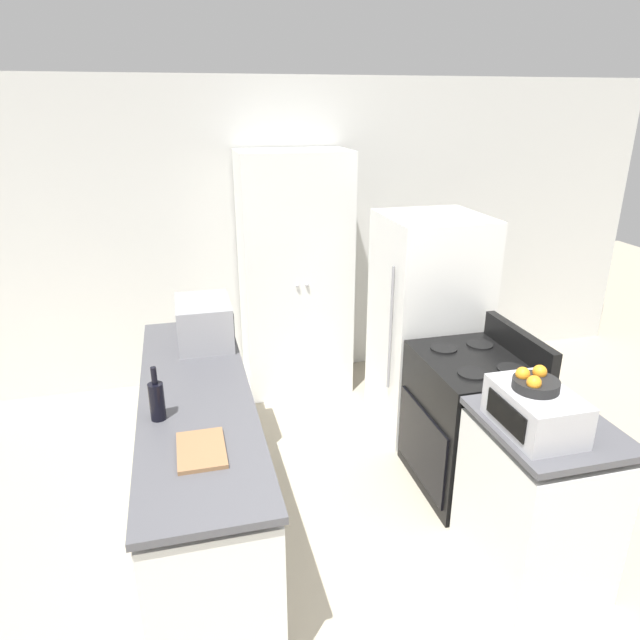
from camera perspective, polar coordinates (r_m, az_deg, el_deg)
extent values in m
cube|color=silver|center=(5.06, -4.13, 8.45)|extent=(7.00, 0.06, 2.60)
cube|color=silver|center=(3.48, -11.73, -14.20)|extent=(0.58, 2.19, 0.83)
cube|color=#4C4C51|center=(3.23, -12.34, -7.34)|extent=(0.60, 2.23, 0.04)
cube|color=silver|center=(3.35, 20.75, -16.77)|extent=(0.58, 0.70, 0.83)
cube|color=#4C4C51|center=(3.10, 21.87, -9.80)|extent=(0.60, 0.71, 0.04)
cube|color=white|center=(4.83, -2.53, 4.48)|extent=(0.89, 0.55, 2.04)
sphere|color=#B2B2B7|center=(4.56, -2.28, 3.45)|extent=(0.03, 0.03, 0.03)
sphere|color=#B2B2B7|center=(4.58, -1.30, 3.53)|extent=(0.03, 0.03, 0.03)
cube|color=black|center=(3.87, 14.71, -9.90)|extent=(0.64, 0.78, 0.91)
cube|color=black|center=(3.80, 10.09, -12.17)|extent=(0.02, 0.69, 0.50)
cube|color=black|center=(3.78, 19.32, -2.15)|extent=(0.06, 0.74, 0.16)
cylinder|color=black|center=(3.46, 14.99, -5.20)|extent=(0.17, 0.17, 0.01)
cylinder|color=black|center=(3.75, 12.28, -2.79)|extent=(0.17, 0.17, 0.01)
cylinder|color=black|center=(3.58, 18.59, -4.65)|extent=(0.17, 0.17, 0.01)
cylinder|color=black|center=(3.87, 15.69, -2.37)|extent=(0.17, 0.17, 0.01)
cube|color=white|center=(4.35, 10.64, -0.50)|extent=(0.70, 0.72, 1.65)
cylinder|color=gray|center=(4.01, 7.07, -0.90)|extent=(0.02, 0.02, 0.91)
cube|color=#939399|center=(3.78, -11.53, -0.25)|extent=(0.34, 0.46, 0.29)
cube|color=black|center=(3.76, -8.83, -0.19)|extent=(0.01, 0.28, 0.21)
cylinder|color=black|center=(2.97, -15.99, -7.85)|extent=(0.08, 0.08, 0.20)
cylinder|color=black|center=(2.90, -16.27, -5.37)|extent=(0.03, 0.03, 0.09)
cube|color=#B2B2B7|center=(2.95, 20.73, -8.45)|extent=(0.31, 0.46, 0.21)
cube|color=black|center=(2.87, 18.08, -8.98)|extent=(0.01, 0.32, 0.13)
cylinder|color=black|center=(2.91, 20.77, -6.05)|extent=(0.22, 0.22, 0.05)
sphere|color=orange|center=(2.95, 21.12, -4.86)|extent=(0.07, 0.07, 0.07)
sphere|color=orange|center=(2.90, 19.61, -5.10)|extent=(0.07, 0.07, 0.07)
sphere|color=orange|center=(2.83, 20.62, -5.88)|extent=(0.07, 0.07, 0.07)
cube|color=#8E6642|center=(2.71, -11.79, -12.60)|extent=(0.22, 0.32, 0.02)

